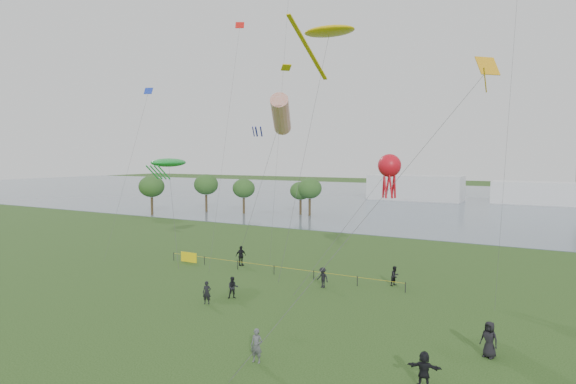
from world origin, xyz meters
The scene contains 20 objects.
ground_plane centered at (0.00, 0.00, 0.00)m, with size 400.00×400.00×0.00m, color #1E3B13.
lake centered at (0.00, 100.00, 0.02)m, with size 400.00×120.00×0.08m, color slate.
pavilion_left centered at (-12.00, 95.00, 3.00)m, with size 22.00×8.00×6.00m, color silver.
pavilion_right centered at (14.00, 98.00, 2.50)m, with size 18.00×7.00×5.00m, color white.
trees centered at (-34.04, 50.49, 4.95)m, with size 29.87×17.69×7.24m.
fence centered at (-10.44, 15.17, 0.55)m, with size 24.07×0.07×1.05m.
kite_flyer centered at (4.40, -1.25, 0.89)m, with size 0.65×0.42×1.77m, color #4F5356.
spectator_a centered at (-3.28, 7.37, 0.82)m, with size 0.80×0.62×1.65m, color black.
spectator_b centered at (1.37, 13.36, 0.83)m, with size 1.08×0.62×1.67m, color black.
spectator_c centered at (-8.99, 16.65, 0.97)m, with size 1.14×0.47×1.95m, color black.
spectator_d centered at (14.88, 5.32, 0.97)m, with size 0.95×0.62×1.94m, color black.
spectator_e centered at (12.64, 0.29, 0.84)m, with size 1.57×0.50×1.69m, color black.
spectator_f centered at (-4.14, 5.33, 0.83)m, with size 0.61×0.40×1.66m, color black.
spectator_g centered at (6.34, 16.82, 0.81)m, with size 0.79×0.62×1.63m, color black.
kite_stingray centered at (-0.81, 19.02, 21.94)m, with size 4.85×9.99×22.41m.
kite_windsock centered at (-4.85, 17.34, 14.56)m, with size 6.45×4.99×16.43m.
kite_creature centered at (-18.27, 16.74, 10.00)m, with size 6.13×6.43×10.48m.
kite_octopus centered at (4.74, 20.01, 9.78)m, with size 5.45×10.88×10.91m.
kite_delta centered at (13.17, 10.20, 15.34)m, with size 10.00×15.67×16.98m.
small_kites centered at (-1.12, 18.09, 24.21)m, with size 43.25×14.47×12.58m.
Camera 1 is at (17.64, -21.68, 10.72)m, focal length 30.00 mm.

